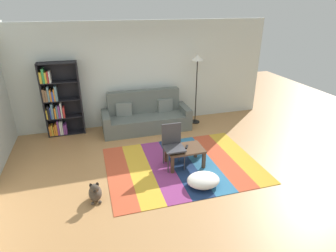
% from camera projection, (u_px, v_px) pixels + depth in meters
% --- Properties ---
extents(ground_plane, '(14.00, 14.00, 0.00)m').
position_uv_depth(ground_plane, '(174.00, 167.00, 5.71)').
color(ground_plane, '#B27F4C').
extents(back_wall, '(6.80, 0.10, 2.70)m').
position_uv_depth(back_wall, '(145.00, 74.00, 7.39)').
color(back_wall, silver).
rests_on(back_wall, ground_plane).
extents(rug, '(3.09, 2.30, 0.01)m').
position_uv_depth(rug, '(183.00, 165.00, 5.78)').
color(rug, '#C64C2D').
rests_on(rug, ground_plane).
extents(couch, '(2.26, 0.80, 1.00)m').
position_uv_depth(couch, '(146.00, 117.00, 7.31)').
color(couch, '#59605B').
rests_on(couch, ground_plane).
extents(bookshelf, '(0.90, 0.28, 1.83)m').
position_uv_depth(bookshelf, '(58.00, 103.00, 6.80)').
color(bookshelf, black).
rests_on(bookshelf, ground_plane).
extents(coffee_table, '(0.74, 0.53, 0.38)m').
position_uv_depth(coffee_table, '(185.00, 151.00, 5.66)').
color(coffee_table, '#513826').
rests_on(coffee_table, rug).
extents(pouf, '(0.61, 0.50, 0.22)m').
position_uv_depth(pouf, '(203.00, 180.00, 5.08)').
color(pouf, white).
rests_on(pouf, rug).
extents(dog, '(0.22, 0.35, 0.40)m').
position_uv_depth(dog, '(95.00, 192.00, 4.69)').
color(dog, '#473D33').
rests_on(dog, ground_plane).
extents(standing_lamp, '(0.32, 0.32, 1.87)m').
position_uv_depth(standing_lamp, '(197.00, 67.00, 7.21)').
color(standing_lamp, black).
rests_on(standing_lamp, ground_plane).
extents(tv_remote, '(0.11, 0.15, 0.02)m').
position_uv_depth(tv_remote, '(187.00, 147.00, 5.66)').
color(tv_remote, black).
rests_on(tv_remote, coffee_table).
extents(folding_chair, '(0.40, 0.40, 0.90)m').
position_uv_depth(folding_chair, '(173.00, 142.00, 5.57)').
color(folding_chair, '#38383D').
rests_on(folding_chair, ground_plane).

